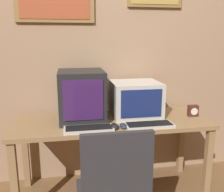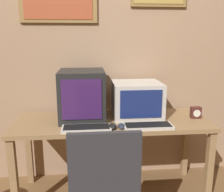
{
  "view_description": "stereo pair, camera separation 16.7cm",
  "coord_description": "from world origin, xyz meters",
  "px_view_note": "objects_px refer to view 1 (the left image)",
  "views": [
    {
      "loc": [
        -0.37,
        -1.25,
        1.44
      ],
      "look_at": [
        0.0,
        0.84,
        0.95
      ],
      "focal_mm": 40.0,
      "sensor_mm": 36.0,
      "label": 1
    },
    {
      "loc": [
        -0.2,
        -1.27,
        1.44
      ],
      "look_at": [
        0.0,
        0.84,
        0.95
      ],
      "focal_mm": 40.0,
      "sensor_mm": 36.0,
      "label": 2
    }
  ],
  "objects_px": {
    "keyboard_main": "(89,129)",
    "mouse_far_corner": "(115,126)",
    "monitor_left": "(82,95)",
    "monitor_right": "(135,99)",
    "keyboard_side": "(149,125)",
    "mouse_near_keyboard": "(123,126)",
    "desk_clock": "(193,111)"
  },
  "relations": [
    {
      "from": "keyboard_side",
      "to": "keyboard_main",
      "type": "bearing_deg",
      "value": -179.75
    },
    {
      "from": "monitor_right",
      "to": "keyboard_main",
      "type": "distance_m",
      "value": 0.58
    },
    {
      "from": "keyboard_main",
      "to": "keyboard_side",
      "type": "relative_size",
      "value": 0.98
    },
    {
      "from": "desk_clock",
      "to": "mouse_far_corner",
      "type": "bearing_deg",
      "value": -166.01
    },
    {
      "from": "monitor_right",
      "to": "keyboard_side",
      "type": "bearing_deg",
      "value": -83.52
    },
    {
      "from": "mouse_near_keyboard",
      "to": "desk_clock",
      "type": "xyz_separation_m",
      "value": [
        0.71,
        0.19,
        0.04
      ]
    },
    {
      "from": "keyboard_main",
      "to": "mouse_far_corner",
      "type": "relative_size",
      "value": 3.31
    },
    {
      "from": "keyboard_side",
      "to": "desk_clock",
      "type": "distance_m",
      "value": 0.53
    },
    {
      "from": "monitor_right",
      "to": "mouse_near_keyboard",
      "type": "height_order",
      "value": "monitor_right"
    },
    {
      "from": "monitor_left",
      "to": "mouse_near_keyboard",
      "type": "bearing_deg",
      "value": -41.32
    },
    {
      "from": "monitor_left",
      "to": "desk_clock",
      "type": "bearing_deg",
      "value": -4.83
    },
    {
      "from": "desk_clock",
      "to": "monitor_left",
      "type": "bearing_deg",
      "value": 175.17
    },
    {
      "from": "monitor_left",
      "to": "monitor_right",
      "type": "distance_m",
      "value": 0.5
    },
    {
      "from": "keyboard_main",
      "to": "mouse_near_keyboard",
      "type": "xyz_separation_m",
      "value": [
        0.28,
        0.01,
        0.0
      ]
    },
    {
      "from": "keyboard_main",
      "to": "keyboard_side",
      "type": "distance_m",
      "value": 0.5
    },
    {
      "from": "monitor_right",
      "to": "keyboard_side",
      "type": "relative_size",
      "value": 1.09
    },
    {
      "from": "monitor_left",
      "to": "monitor_right",
      "type": "relative_size",
      "value": 1.0
    },
    {
      "from": "keyboard_side",
      "to": "mouse_near_keyboard",
      "type": "xyz_separation_m",
      "value": [
        -0.22,
        0.01,
        0.0
      ]
    },
    {
      "from": "monitor_left",
      "to": "keyboard_main",
      "type": "height_order",
      "value": "monitor_left"
    },
    {
      "from": "monitor_left",
      "to": "keyboard_side",
      "type": "distance_m",
      "value": 0.64
    },
    {
      "from": "monitor_left",
      "to": "monitor_right",
      "type": "xyz_separation_m",
      "value": [
        0.5,
        0.03,
        -0.06
      ]
    },
    {
      "from": "monitor_left",
      "to": "mouse_far_corner",
      "type": "xyz_separation_m",
      "value": [
        0.24,
        -0.28,
        -0.2
      ]
    },
    {
      "from": "keyboard_main",
      "to": "desk_clock",
      "type": "xyz_separation_m",
      "value": [
        0.99,
        0.2,
        0.04
      ]
    },
    {
      "from": "monitor_left",
      "to": "keyboard_side",
      "type": "height_order",
      "value": "monitor_left"
    },
    {
      "from": "monitor_left",
      "to": "desk_clock",
      "type": "xyz_separation_m",
      "value": [
        1.03,
        -0.09,
        -0.17
      ]
    },
    {
      "from": "desk_clock",
      "to": "keyboard_side",
      "type": "bearing_deg",
      "value": -157.88
    },
    {
      "from": "monitor_right",
      "to": "desk_clock",
      "type": "height_order",
      "value": "monitor_right"
    },
    {
      "from": "monitor_right",
      "to": "keyboard_side",
      "type": "distance_m",
      "value": 0.35
    },
    {
      "from": "mouse_near_keyboard",
      "to": "desk_clock",
      "type": "relative_size",
      "value": 1.08
    },
    {
      "from": "monitor_right",
      "to": "mouse_far_corner",
      "type": "relative_size",
      "value": 3.7
    },
    {
      "from": "mouse_far_corner",
      "to": "desk_clock",
      "type": "relative_size",
      "value": 1.14
    },
    {
      "from": "keyboard_main",
      "to": "keyboard_side",
      "type": "bearing_deg",
      "value": 0.25
    }
  ]
}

